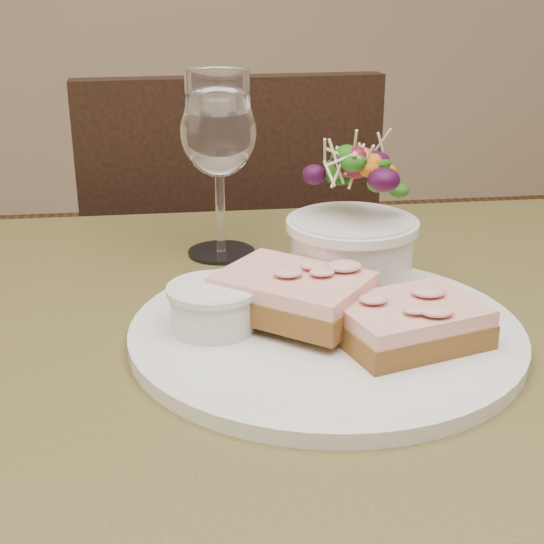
{
  "coord_description": "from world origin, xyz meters",
  "views": [
    {
      "loc": [
        -0.09,
        -0.51,
        1.02
      ],
      "look_at": [
        -0.01,
        0.03,
        0.81
      ],
      "focal_mm": 50.0,
      "sensor_mm": 36.0,
      "label": 1
    }
  ],
  "objects": [
    {
      "name": "cafe_table",
      "position": [
        0.0,
        0.0,
        0.65
      ],
      "size": [
        0.8,
        0.8,
        0.75
      ],
      "color": "#423E1C",
      "rests_on": "ground"
    },
    {
      "name": "chair_far",
      "position": [
        -0.01,
        0.69,
        0.29
      ],
      "size": [
        0.44,
        0.44,
        0.9
      ],
      "rotation": [
        0.0,
        0.0,
        3.2
      ],
      "color": "black",
      "rests_on": "ground"
    },
    {
      "name": "dinner_plate",
      "position": [
        0.03,
        0.03,
        0.76
      ],
      "size": [
        0.31,
        0.31,
        0.01
      ],
      "primitive_type": "cylinder",
      "color": "silver",
      "rests_on": "cafe_table"
    },
    {
      "name": "sandwich_front",
      "position": [
        0.09,
        -0.01,
        0.78
      ],
      "size": [
        0.12,
        0.11,
        0.03
      ],
      "rotation": [
        0.0,
        0.0,
        0.28
      ],
      "color": "#4F3515",
      "rests_on": "dinner_plate"
    },
    {
      "name": "sandwich_back",
      "position": [
        0.01,
        0.04,
        0.79
      ],
      "size": [
        0.14,
        0.14,
        0.03
      ],
      "rotation": [
        0.0,
        0.0,
        -0.68
      ],
      "color": "#4F3515",
      "rests_on": "dinner_plate"
    },
    {
      "name": "ramekin",
      "position": [
        -0.06,
        0.04,
        0.78
      ],
      "size": [
        0.07,
        0.07,
        0.04
      ],
      "color": "silver",
      "rests_on": "dinner_plate"
    },
    {
      "name": "salad_bowl",
      "position": [
        0.07,
        0.11,
        0.82
      ],
      "size": [
        0.11,
        0.11,
        0.13
      ],
      "color": "silver",
      "rests_on": "dinner_plate"
    },
    {
      "name": "garnish",
      "position": [
        -0.06,
        0.1,
        0.77
      ],
      "size": [
        0.05,
        0.04,
        0.02
      ],
      "color": "#0C3A0A",
      "rests_on": "dinner_plate"
    },
    {
      "name": "wine_glass",
      "position": [
        -0.04,
        0.24,
        0.87
      ],
      "size": [
        0.08,
        0.08,
        0.18
      ],
      "color": "white",
      "rests_on": "cafe_table"
    }
  ]
}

